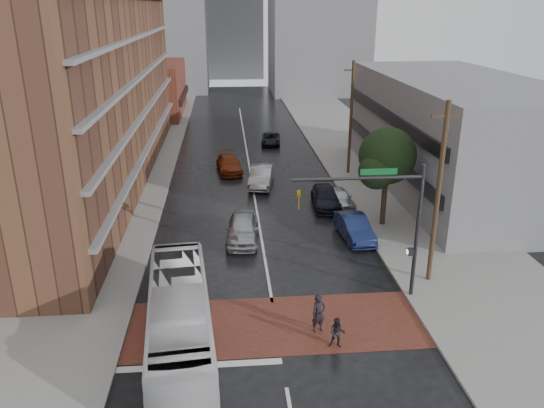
{
  "coord_description": "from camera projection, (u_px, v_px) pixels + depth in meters",
  "views": [
    {
      "loc": [
        -2.09,
        -21.1,
        14.33
      ],
      "look_at": [
        0.44,
        7.61,
        3.5
      ],
      "focal_mm": 35.0,
      "sensor_mm": 36.0,
      "label": 1
    }
  ],
  "objects": [
    {
      "name": "car_travel_a",
      "position": [
        243.0,
        229.0,
        34.11
      ],
      "size": [
        2.41,
        5.1,
        1.69
      ],
      "primitive_type": "imported",
      "rotation": [
        0.0,
        0.0,
        -0.08
      ],
      "color": "#A2A4AA",
      "rests_on": "ground"
    },
    {
      "name": "signal_mast",
      "position": [
        391.0,
        214.0,
        26.04
      ],
      "size": [
        6.5,
        0.3,
        7.2
      ],
      "color": "#2D2D33",
      "rests_on": "ground"
    },
    {
      "name": "distant_tower_center",
      "position": [
        233.0,
        17.0,
        109.25
      ],
      "size": [
        12.0,
        10.0,
        24.0
      ],
      "primitive_type": "cube",
      "color": "gray",
      "rests_on": "ground"
    },
    {
      "name": "transit_bus",
      "position": [
        180.0,
        319.0,
        23.06
      ],
      "size": [
        3.55,
        11.16,
        3.06
      ],
      "primitive_type": "imported",
      "rotation": [
        0.0,
        0.0,
        0.09
      ],
      "color": "silver",
      "rests_on": "ground"
    },
    {
      "name": "storefront_west",
      "position": [
        153.0,
        89.0,
        73.02
      ],
      "size": [
        8.0,
        16.0,
        7.0
      ],
      "primitive_type": "cube",
      "color": "brown",
      "rests_on": "ground"
    },
    {
      "name": "car_parked_mid",
      "position": [
        326.0,
        198.0,
        40.0
      ],
      "size": [
        2.26,
        4.99,
        1.42
      ],
      "primitive_type": "imported",
      "rotation": [
        0.0,
        0.0,
        -0.06
      ],
      "color": "black",
      "rests_on": "ground"
    },
    {
      "name": "street_tree",
      "position": [
        387.0,
        160.0,
        35.15
      ],
      "size": [
        4.2,
        4.1,
        6.9
      ],
      "color": "#332319",
      "rests_on": "ground"
    },
    {
      "name": "car_travel_b",
      "position": [
        261.0,
        176.0,
        44.59
      ],
      "size": [
        2.6,
        5.29,
        1.67
      ],
      "primitive_type": "imported",
      "rotation": [
        0.0,
        0.0,
        -0.17
      ],
      "color": "#9C9FA3",
      "rests_on": "ground"
    },
    {
      "name": "utility_pole_far",
      "position": [
        351.0,
        118.0,
        46.19
      ],
      "size": [
        1.6,
        0.26,
        10.0
      ],
      "color": "#473321",
      "rests_on": "ground"
    },
    {
      "name": "car_parked_far",
      "position": [
        339.0,
        198.0,
        40.09
      ],
      "size": [
        2.11,
        4.19,
        1.37
      ],
      "primitive_type": "imported",
      "rotation": [
        0.0,
        0.0,
        0.13
      ],
      "color": "#B3B6BB",
      "rests_on": "ground"
    },
    {
      "name": "car_parked_near",
      "position": [
        354.0,
        228.0,
        34.44
      ],
      "size": [
        2.01,
        4.77,
        1.53
      ],
      "primitive_type": "imported",
      "rotation": [
        0.0,
        0.0,
        0.08
      ],
      "color": "#15204B",
      "rests_on": "ground"
    },
    {
      "name": "ground",
      "position": [
        277.0,
        331.0,
        24.89
      ],
      "size": [
        160.0,
        160.0,
        0.0
      ],
      "primitive_type": "plane",
      "color": "black",
      "rests_on": "ground"
    },
    {
      "name": "car_travel_c",
      "position": [
        229.0,
        164.0,
        48.42
      ],
      "size": [
        2.6,
        5.21,
        1.45
      ],
      "primitive_type": "imported",
      "rotation": [
        0.0,
        0.0,
        0.12
      ],
      "color": "maroon",
      "rests_on": "ground"
    },
    {
      "name": "suv_travel",
      "position": [
        271.0,
        139.0,
        58.06
      ],
      "size": [
        2.42,
        4.48,
        1.2
      ],
      "primitive_type": "imported",
      "rotation": [
        0.0,
        0.0,
        -0.1
      ],
      "color": "black",
      "rests_on": "ground"
    },
    {
      "name": "sidewalk_east",
      "position": [
        374.0,
        169.0,
        49.12
      ],
      "size": [
        9.0,
        90.0,
        0.15
      ],
      "primitive_type": "cube",
      "color": "gray",
      "rests_on": "ground"
    },
    {
      "name": "apartment_block",
      "position": [
        69.0,
        10.0,
        41.19
      ],
      "size": [
        10.0,
        44.0,
        28.0
      ],
      "primitive_type": "cube",
      "color": "brown",
      "rests_on": "ground"
    },
    {
      "name": "pedestrian_a",
      "position": [
        319.0,
        313.0,
        24.52
      ],
      "size": [
        0.81,
        0.67,
        1.92
      ],
      "primitive_type": "imported",
      "rotation": [
        0.0,
        0.0,
        0.35
      ],
      "color": "black",
      "rests_on": "ground"
    },
    {
      "name": "building_east",
      "position": [
        454.0,
        133.0,
        43.32
      ],
      "size": [
        11.0,
        26.0,
        9.0
      ],
      "primitive_type": "cube",
      "color": "gray",
      "rests_on": "ground"
    },
    {
      "name": "sidewalk_west",
      "position": [
        122.0,
        176.0,
        47.23
      ],
      "size": [
        9.0,
        90.0,
        0.15
      ],
      "primitive_type": "cube",
      "color": "gray",
      "rests_on": "ground"
    },
    {
      "name": "crosswalk",
      "position": [
        276.0,
        324.0,
        25.36
      ],
      "size": [
        14.0,
        5.0,
        0.02
      ],
      "primitive_type": "cube",
      "color": "brown",
      "rests_on": "ground"
    },
    {
      "name": "utility_pole_near",
      "position": [
        438.0,
        194.0,
        27.54
      ],
      "size": [
        1.6,
        0.26,
        10.0
      ],
      "color": "#473321",
      "rests_on": "ground"
    },
    {
      "name": "pedestrian_b",
      "position": [
        337.0,
        333.0,
        23.45
      ],
      "size": [
        0.83,
        0.72,
        1.47
      ],
      "primitive_type": "imported",
      "rotation": [
        0.0,
        0.0,
        -0.27
      ],
      "color": "black",
      "rests_on": "ground"
    }
  ]
}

